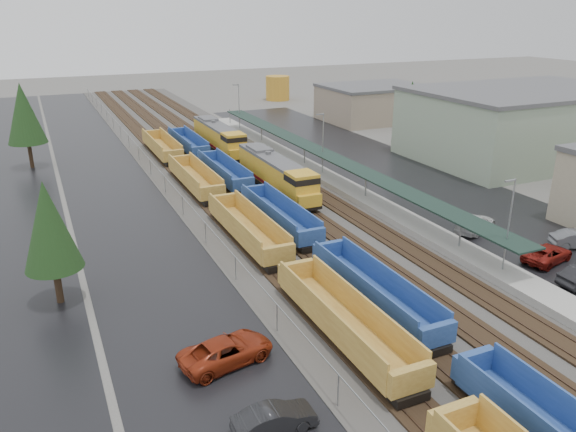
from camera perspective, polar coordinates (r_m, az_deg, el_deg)
name	(u,v)px	position (r m, az deg, el deg)	size (l,w,h in m)	color
ballast_strip	(223,167)	(74.89, -6.58, 5.01)	(20.00, 160.00, 0.08)	#302D2B
trackbed	(223,166)	(74.86, -6.59, 5.10)	(14.60, 160.00, 0.22)	black
west_parking_lot	(106,180)	(71.97, -18.02, 3.48)	(10.00, 160.00, 0.02)	black
west_road	(16,191)	(71.71, -25.93, 2.34)	(9.00, 160.00, 0.02)	black
east_commuter_lot	(387,169)	(74.31, 10.01, 4.69)	(16.00, 100.00, 0.02)	black
station_platform	(322,172)	(69.35, 3.50, 4.46)	(3.00, 80.00, 8.00)	#9E9B93
chainlink_fence	(153,166)	(70.79, -13.58, 4.99)	(0.08, 160.04, 2.02)	gray
industrial_buildings	(524,131)	(82.37, 22.85, 7.97)	(32.52, 75.30, 9.50)	tan
distant_hills	(212,62)	(230.31, -7.75, 15.24)	(301.00, 140.00, 25.20)	#57664F
tree_west_near	(49,226)	(41.28, -23.13, -0.93)	(3.96, 3.96, 9.00)	#332316
tree_west_far	(24,113)	(79.90, -25.26, 9.40)	(4.84, 4.84, 11.00)	#332316
tree_east	(411,106)	(84.45, 12.38, 10.89)	(4.40, 4.40, 10.00)	#332316
locomotive_lead	(277,174)	(62.96, -1.14, 4.26)	(2.77, 18.25, 4.13)	black
locomotive_trail	(219,137)	(82.10, -7.00, 7.92)	(2.77, 18.25, 4.13)	black
well_string_yellow	(287,267)	(42.68, -0.09, -5.24)	(2.78, 101.12, 2.47)	#A7782E
well_string_blue	(319,248)	(46.29, 3.19, -3.23)	(2.62, 97.53, 2.32)	navy
storage_tank	(278,88)	(130.89, -1.06, 12.87)	(5.37, 5.37, 5.37)	gold
parked_car_west_b	(275,419)	(29.29, -1.36, -19.95)	(4.23, 1.47, 1.39)	black
parked_car_west_c	(227,351)	(34.00, -6.26, -13.47)	(5.69, 2.62, 1.58)	maroon
parked_car_east_b	(548,254)	(50.88, 24.86, -3.53)	(4.99, 2.30, 1.39)	maroon
parked_car_east_c	(475,223)	(55.32, 18.46, -0.70)	(5.34, 2.17, 1.55)	silver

